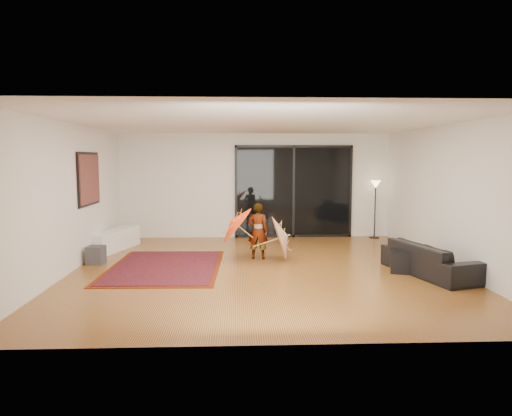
{
  "coord_description": "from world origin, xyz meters",
  "views": [
    {
      "loc": [
        -0.48,
        -8.35,
        2.06
      ],
      "look_at": [
        -0.11,
        0.47,
        1.1
      ],
      "focal_mm": 32.0,
      "sensor_mm": 36.0,
      "label": 1
    }
  ],
  "objects": [
    {
      "name": "persian_rug",
      "position": [
        -1.85,
        0.22,
        0.01
      ],
      "size": [
        2.14,
        2.93,
        0.02
      ],
      "rotation": [
        0.0,
        0.0,
        -0.03
      ],
      "color": "#5C1C07",
      "rests_on": "floor"
    },
    {
      "name": "painting",
      "position": [
        -3.46,
        1.0,
        1.65
      ],
      "size": [
        0.04,
        1.28,
        1.08
      ],
      "color": "black",
      "rests_on": "wall_left"
    },
    {
      "name": "parasol_white",
      "position": [
        0.55,
        0.73,
        0.5
      ],
      "size": [
        0.53,
        0.95,
        0.96
      ],
      "rotation": [
        0.0,
        1.26,
        0.0
      ],
      "color": "silver",
      "rests_on": "floor"
    },
    {
      "name": "child",
      "position": [
        -0.05,
        0.88,
        0.58
      ],
      "size": [
        0.46,
        0.33,
        1.16
      ],
      "primitive_type": "imported",
      "rotation": [
        0.0,
        0.0,
        3.0
      ],
      "color": "#999999",
      "rests_on": "floor"
    },
    {
      "name": "media_console",
      "position": [
        -3.25,
        1.92,
        0.23
      ],
      "size": [
        0.84,
        1.68,
        0.45
      ],
      "primitive_type": "cube",
      "rotation": [
        0.0,
        0.0,
        -0.28
      ],
      "color": "white",
      "rests_on": "floor"
    },
    {
      "name": "sofa",
      "position": [
        2.95,
        -0.54,
        0.29
      ],
      "size": [
        1.25,
        2.09,
        0.57
      ],
      "primitive_type": "imported",
      "rotation": [
        0.0,
        0.0,
        1.84
      ],
      "color": "black",
      "rests_on": "floor"
    },
    {
      "name": "floor",
      "position": [
        0.0,
        0.0,
        0.0
      ],
      "size": [
        7.0,
        7.0,
        0.0
      ],
      "primitive_type": "plane",
      "color": "#A0652C",
      "rests_on": "ground"
    },
    {
      "name": "ceiling",
      "position": [
        0.0,
        0.0,
        2.7
      ],
      "size": [
        7.0,
        7.0,
        0.0
      ],
      "primitive_type": "plane",
      "rotation": [
        3.14,
        0.0,
        0.0
      ],
      "color": "white",
      "rests_on": "wall_back"
    },
    {
      "name": "parasol_orange",
      "position": [
        -0.6,
        0.83,
        0.73
      ],
      "size": [
        0.69,
        0.88,
        0.9
      ],
      "rotation": [
        0.0,
        -0.88,
        0.0
      ],
      "color": "#EE3D0C",
      "rests_on": "child"
    },
    {
      "name": "ottoman",
      "position": [
        2.7,
        -0.26,
        0.2
      ],
      "size": [
        0.87,
        0.87,
        0.39
      ],
      "primitive_type": "cube",
      "rotation": [
        0.0,
        0.0,
        -0.32
      ],
      "color": "black",
      "rests_on": "floor"
    },
    {
      "name": "wall_back",
      "position": [
        0.0,
        3.5,
        1.35
      ],
      "size": [
        7.0,
        0.0,
        7.0
      ],
      "primitive_type": "plane",
      "rotation": [
        1.57,
        0.0,
        0.0
      ],
      "color": "silver",
      "rests_on": "floor"
    },
    {
      "name": "speaker",
      "position": [
        -3.25,
        0.56,
        0.18
      ],
      "size": [
        0.34,
        0.34,
        0.35
      ],
      "primitive_type": "cube",
      "rotation": [
        0.0,
        0.0,
        -0.1
      ],
      "color": "#424244",
      "rests_on": "floor"
    },
    {
      "name": "wall_left",
      "position": [
        -3.5,
        0.0,
        1.35
      ],
      "size": [
        0.0,
        7.0,
        7.0
      ],
      "primitive_type": "plane",
      "rotation": [
        1.57,
        0.0,
        1.57
      ],
      "color": "silver",
      "rests_on": "floor"
    },
    {
      "name": "sliding_door",
      "position": [
        1.0,
        3.47,
        1.2
      ],
      "size": [
        3.06,
        0.07,
        2.4
      ],
      "color": "black",
      "rests_on": "wall_back"
    },
    {
      "name": "wall_right",
      "position": [
        3.5,
        0.0,
        1.35
      ],
      "size": [
        0.0,
        7.0,
        7.0
      ],
      "primitive_type": "plane",
      "rotation": [
        1.57,
        0.0,
        -1.57
      ],
      "color": "silver",
      "rests_on": "floor"
    },
    {
      "name": "floor_lamp",
      "position": [
        3.1,
        3.25,
        1.18
      ],
      "size": [
        0.26,
        0.26,
        1.49
      ],
      "color": "black",
      "rests_on": "floor"
    },
    {
      "name": "wall_front",
      "position": [
        0.0,
        -3.5,
        1.35
      ],
      "size": [
        7.0,
        0.0,
        7.0
      ],
      "primitive_type": "plane",
      "rotation": [
        -1.57,
        0.0,
        0.0
      ],
      "color": "silver",
      "rests_on": "floor"
    }
  ]
}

